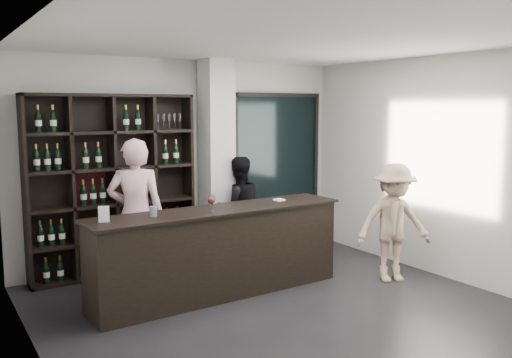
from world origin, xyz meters
TOP-DOWN VIEW (x-y plane):
  - floor at (0.00, 0.00)m, footprint 5.00×5.50m
  - wine_shelf at (-1.15, 2.57)m, footprint 2.20×0.35m
  - structural_column at (0.35, 2.47)m, footprint 0.40×0.40m
  - glass_panel at (1.55, 2.69)m, footprint 1.60×0.08m
  - tasting_counter at (-0.35, 1.10)m, footprint 3.18×0.66m
  - taster_pink at (-1.10, 1.85)m, footprint 0.80×0.69m
  - taster_black at (0.57, 2.24)m, footprint 0.84×0.71m
  - customer at (1.80, 0.40)m, footprint 1.12×0.89m
  - wine_glass at (-0.51, 0.98)m, footprint 0.12×0.12m
  - spit_cup at (-1.17, 1.08)m, footprint 0.11×0.11m
  - napkin_stack at (0.56, 1.19)m, footprint 0.12×0.12m
  - card_stand at (-1.71, 1.08)m, footprint 0.12×0.09m

SIDE VIEW (x-z plane):
  - floor at x=0.00m, z-range -0.01..0.00m
  - tasting_counter at x=-0.35m, z-range 0.00..1.05m
  - customer at x=1.80m, z-range 0.00..1.52m
  - taster_black at x=0.57m, z-range 0.00..1.53m
  - taster_pink at x=-1.10m, z-range 0.00..1.86m
  - napkin_stack at x=0.56m, z-range 1.05..1.07m
  - spit_cup at x=-1.17m, z-range 1.05..1.16m
  - card_stand at x=-1.71m, z-range 1.05..1.21m
  - wine_glass at x=-0.51m, z-range 1.05..1.27m
  - wine_shelf at x=-1.15m, z-range 0.00..2.40m
  - glass_panel at x=1.55m, z-range 0.35..2.45m
  - structural_column at x=0.35m, z-range 0.00..2.90m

